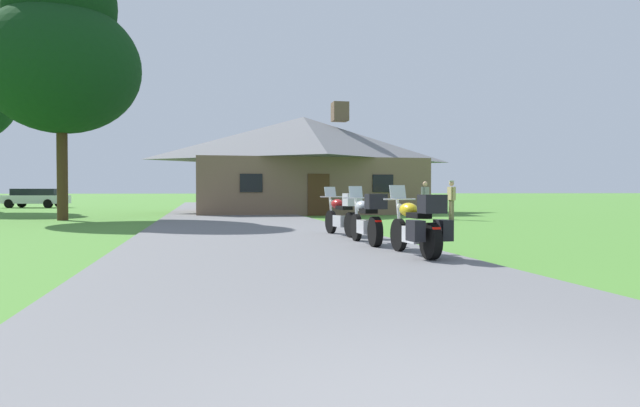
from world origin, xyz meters
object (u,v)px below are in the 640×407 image
Objects in this scene: parked_white_suv_far_left at (35,197)px; motorcycle_silver_second_in_row at (367,219)px; bystander_gray_shirt_near_lodge at (425,198)px; tree_left_near at (61,49)px; motorcycle_red_farthest_in_row at (343,215)px; bystander_tan_shirt_beside_signpost at (451,198)px; motorcycle_yellow_nearest_to_camera at (419,226)px.

motorcycle_silver_second_in_row is at bearing -142.02° from parked_white_suv_far_left.
motorcycle_silver_second_in_row is 13.11m from bystander_gray_shirt_near_lodge.
bystander_gray_shirt_near_lodge is 0.15× the size of tree_left_near.
bystander_tan_shirt_beside_signpost reaches higher than motorcycle_red_farthest_in_row.
parked_white_suv_far_left is at bearing 108.52° from motorcycle_red_farthest_in_row.
motorcycle_red_farthest_in_row is at bearing 18.03° from bystander_gray_shirt_near_lodge.
bystander_tan_shirt_beside_signpost is (6.63, 13.08, 0.34)m from motorcycle_yellow_nearest_to_camera.
tree_left_near reaches higher than motorcycle_yellow_nearest_to_camera.
motorcycle_silver_second_in_row is 36.67m from parked_white_suv_far_left.
motorcycle_silver_second_in_row is 1.24× the size of bystander_tan_shirt_beside_signpost.
bystander_tan_shirt_beside_signpost is at bearing 41.59° from motorcycle_red_farthest_in_row.
motorcycle_red_farthest_in_row is 0.42× the size of parked_white_suv_far_left.
motorcycle_red_farthest_in_row is at bearing 89.54° from motorcycle_yellow_nearest_to_camera.
tree_left_near is at bearing -45.92° from bystander_gray_shirt_near_lodge.
motorcycle_yellow_nearest_to_camera is 1.25× the size of bystander_gray_shirt_near_lodge.
bystander_gray_shirt_near_lodge is 16.78m from tree_left_near.
bystander_tan_shirt_beside_signpost reaches higher than bystander_gray_shirt_near_lodge.
tree_left_near is at bearing 118.22° from motorcycle_yellow_nearest_to_camera.
motorcycle_red_farthest_in_row is at bearing 138.13° from bystander_tan_shirt_beside_signpost.
bystander_tan_shirt_beside_signpost is 17.64m from tree_left_near.
motorcycle_red_farthest_in_row is 34.49m from parked_white_suv_far_left.
motorcycle_red_farthest_in_row is at bearing -140.19° from parked_white_suv_far_left.
tree_left_near is (-16.23, 2.98, 6.24)m from bystander_tan_shirt_beside_signpost.
bystander_tan_shirt_beside_signpost is at bearing -122.31° from parked_white_suv_far_left.
tree_left_near reaches higher than bystander_tan_shirt_beside_signpost.
bystander_tan_shirt_beside_signpost reaches higher than motorcycle_silver_second_in_row.
parked_white_suv_far_left is (-6.26, 19.58, -6.41)m from tree_left_near.
bystander_gray_shirt_near_lodge reaches higher than motorcycle_silver_second_in_row.
motorcycle_yellow_nearest_to_camera is at bearing -143.24° from parked_white_suv_far_left.
parked_white_suv_far_left is at bearing -83.43° from bystander_gray_shirt_near_lodge.
motorcycle_silver_second_in_row is 2.46m from motorcycle_red_farthest_in_row.
motorcycle_red_farthest_in_row is at bearing -49.79° from tree_left_near.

